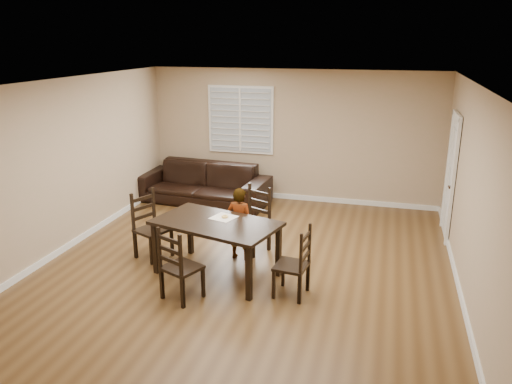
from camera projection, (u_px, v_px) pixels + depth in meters
ground at (245, 269)px, 7.40m from camera, size 7.00×7.00×0.00m
room at (250, 147)px, 7.03m from camera, size 6.04×7.04×2.72m
dining_table at (216, 227)px, 7.03m from camera, size 1.93×1.39×0.81m
chair_near at (257, 221)px, 8.00m from camera, size 0.62×0.60×1.05m
chair_far at (175, 269)px, 6.37m from camera, size 0.58×0.57×1.00m
chair_left at (147, 227)px, 7.75m from camera, size 0.59×0.61×1.05m
chair_right at (300, 266)px, 6.50m from camera, size 0.46×0.48×0.97m
child at (240, 224)px, 7.59m from camera, size 0.45×0.33×1.15m
napkin at (224, 217)px, 7.16m from camera, size 0.41×0.41×0.00m
donut at (225, 216)px, 7.15m from camera, size 0.10×0.10×0.04m
sofa at (203, 183)px, 10.33m from camera, size 2.81×1.28×0.80m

